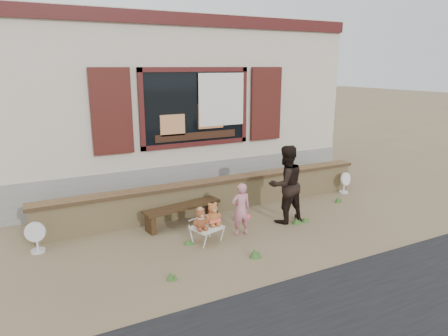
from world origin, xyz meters
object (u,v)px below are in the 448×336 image
folding_chair (207,228)px  child (241,209)px  adult (286,184)px  bench (183,210)px  teddy_bear_right (213,213)px  teddy_bear_left (200,218)px

folding_chair → child: bearing=-16.1°
child → adult: bearing=-164.5°
bench → child: size_ratio=1.63×
teddy_bear_right → bench: bearing=86.5°
bench → folding_chair: size_ratio=2.76×
bench → teddy_bear_right: size_ratio=3.87×
bench → folding_chair: (0.08, -0.91, -0.03)m
child → adult: (1.06, 0.16, 0.27)m
bench → teddy_bear_right: (0.21, -0.87, 0.20)m
folding_chair → teddy_bear_right: 0.27m
teddy_bear_right → teddy_bear_left: bearing=-180.0°
folding_chair → teddy_bear_left: bearing=-180.0°
bench → adult: (1.81, -0.74, 0.46)m
folding_chair → teddy_bear_right: size_ratio=1.40×
teddy_bear_left → adult: (1.86, 0.22, 0.28)m
adult → folding_chair: bearing=4.0°
folding_chair → bench: bearing=77.7°
teddy_bear_right → child: size_ratio=0.42×
folding_chair → teddy_bear_left: size_ratio=1.53×
folding_chair → teddy_bear_right: bearing=-0.0°
teddy_bear_left → adult: adult is taller
folding_chair → teddy_bear_left: (-0.13, -0.04, 0.21)m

